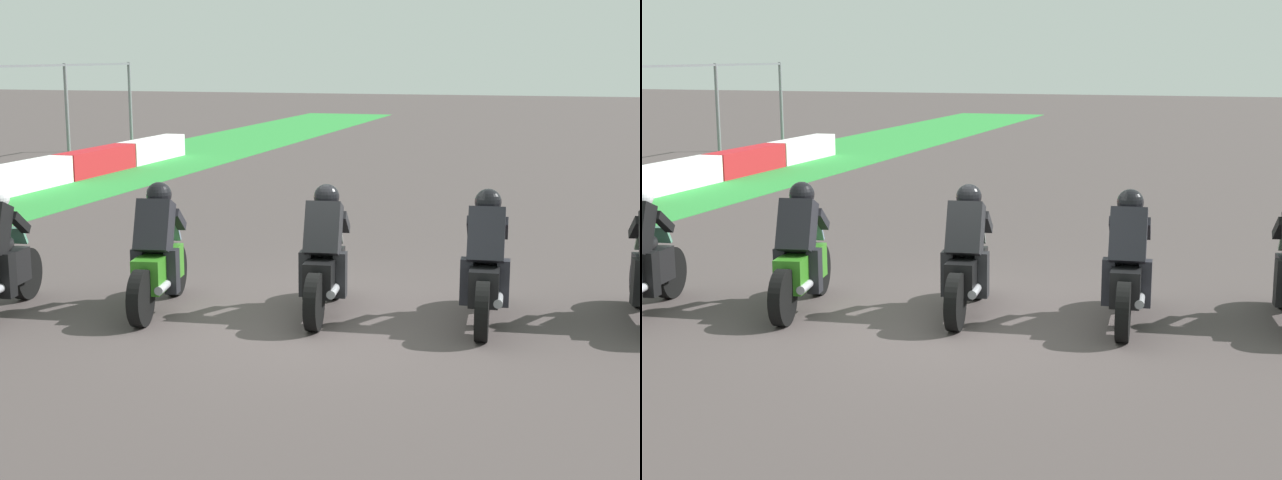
% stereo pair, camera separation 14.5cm
% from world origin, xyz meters
% --- Properties ---
extents(ground_plane, '(120.00, 120.00, 0.00)m').
position_xyz_m(ground_plane, '(0.00, 0.00, 0.00)').
color(ground_plane, '#493F3F').
extents(rider_lane_b, '(2.04, 0.55, 1.51)m').
position_xyz_m(rider_lane_b, '(0.34, -1.88, 0.62)').
color(rider_lane_b, black).
rests_on(rider_lane_b, ground_plane).
extents(rider_lane_c, '(2.04, 0.57, 1.51)m').
position_xyz_m(rider_lane_c, '(0.20, -0.05, 0.62)').
color(rider_lane_c, black).
rests_on(rider_lane_c, ground_plane).
extents(rider_lane_d, '(2.04, 0.61, 1.51)m').
position_xyz_m(rider_lane_d, '(-0.19, 1.88, 0.62)').
color(rider_lane_d, black).
rests_on(rider_lane_d, ground_plane).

